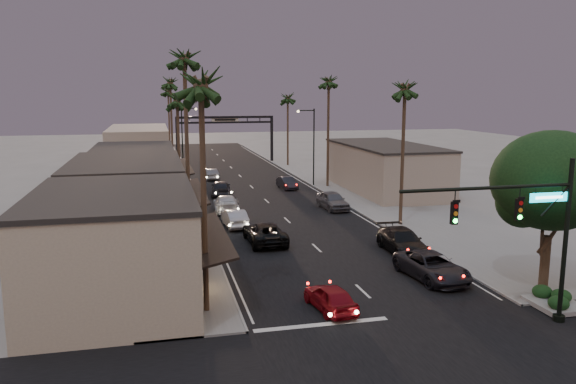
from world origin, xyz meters
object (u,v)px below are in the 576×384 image
palm_lb (184,53)px  palm_ra (405,84)px  palm_lc (177,96)px  palm_far (168,89)px  palm_ld (170,80)px  curbside_near (432,266)px  corner_tree (553,185)px  palm_rb (329,78)px  oncoming_silver (235,218)px  traffic_signal (531,219)px  oncoming_red (330,297)px  arch (225,127)px  streetlight_left (184,135)px  curbside_black (402,241)px  oncoming_pickup (265,233)px  streetlight_right (312,141)px  palm_la (201,77)px  palm_rc (288,95)px

palm_lb → palm_ra: (17.20, 2.00, -1.94)m
palm_lc → palm_far: 42.01m
palm_ld → curbside_near: (13.25, -43.95, -11.65)m
corner_tree → palm_ld: 51.28m
corner_tree → palm_lb: size_ratio=0.58×
palm_rb → oncoming_silver: palm_rb is taller
traffic_signal → palm_ld: size_ratio=0.60×
palm_lc → oncoming_red: size_ratio=3.10×
arch → palm_lb: 49.39m
corner_tree → streetlight_left: streetlight_left is taller
palm_rb → palm_lc: bearing=-155.1°
palm_ld → curbside_black: bearing=-70.1°
palm_lc → oncoming_pickup: (5.31, -14.80, -9.70)m
curbside_near → oncoming_silver: bearing=115.3°
oncoming_red → palm_lc: bearing=-85.6°
corner_tree → streetlight_right: bearing=93.9°
traffic_signal → streetlight_right: (1.23, 41.00, 0.25)m
arch → oncoming_silver: bearing=-96.2°
palm_ra → oncoming_silver: 17.30m
oncoming_pickup → oncoming_silver: bearing=-76.5°
streetlight_right → arch: bearing=105.5°
palm_ld → oncoming_pickup: 36.15m
oncoming_silver → palm_lb: bearing=46.5°
palm_la → palm_ld: palm_ld is taller
palm_ld → oncoming_red: size_ratio=3.61×
corner_tree → palm_ra: (-0.88, 16.55, 5.46)m
palm_la → palm_rc: (17.20, 55.00, -0.97)m
traffic_signal → palm_rb: 40.77m
palm_ld → palm_ra: 35.47m
palm_rb → oncoming_pickup: 28.23m
arch → palm_lc: (-8.60, -34.00, 4.94)m
arch → curbside_near: bearing=-85.5°
corner_tree → curbside_black: (-4.14, 9.10, -5.17)m
curbside_near → curbside_black: 5.54m
palm_lb → palm_rb: (17.20, 22.00, -0.97)m
streetlight_left → palm_rb: (15.52, -14.00, 7.09)m
palm_lc → palm_ld: (0.00, 19.00, 1.95)m
streetlight_right → traffic_signal: bearing=-91.7°
curbside_black → streetlight_right: bearing=89.2°
palm_lb → oncoming_silver: palm_lb is taller
palm_ld → palm_rb: same height
traffic_signal → streetlight_left: (-12.61, 54.00, 0.25)m
palm_lb → palm_ld: size_ratio=1.07×
corner_tree → palm_lc: size_ratio=0.72×
palm_lc → palm_ra: bearing=-34.9°
palm_rb → palm_rc: (0.00, 20.00, -1.95)m
palm_far → oncoming_silver: (3.59, -51.30, -10.72)m
streetlight_left → palm_rb: size_ratio=0.63×
palm_lb → palm_far: size_ratio=1.15×
palm_rb → streetlight_right: bearing=149.2°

